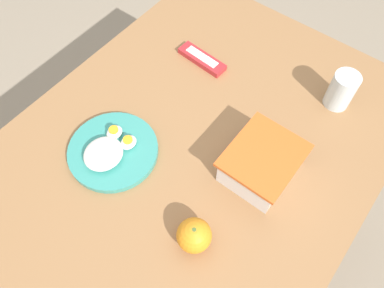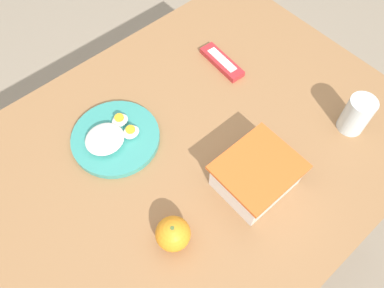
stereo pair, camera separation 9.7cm
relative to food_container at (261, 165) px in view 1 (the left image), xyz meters
name	(u,v)px [view 1 (the left image)]	position (x,y,z in m)	size (l,w,h in m)	color
ground_plane	(187,240)	(0.08, -0.18, -0.79)	(10.00, 10.00, 0.00)	gray
table	(185,171)	(0.08, -0.18, -0.13)	(1.27, 0.90, 0.75)	#996B42
food_container	(261,165)	(0.00, 0.00, 0.00)	(0.19, 0.16, 0.09)	white
orange_fruit	(194,235)	(0.24, -0.02, 0.00)	(0.08, 0.08, 0.08)	orange
rice_plate	(111,151)	(0.19, -0.33, -0.02)	(0.24, 0.24, 0.05)	teal
candy_bar	(202,59)	(-0.22, -0.35, -0.03)	(0.06, 0.16, 0.02)	#B7282D
drinking_glass	(342,90)	(-0.32, 0.05, 0.01)	(0.07, 0.07, 0.11)	silver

